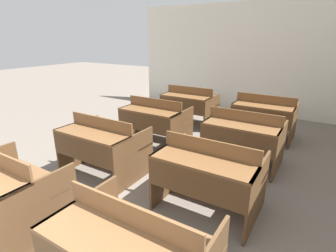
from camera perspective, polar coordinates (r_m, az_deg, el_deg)
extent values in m
cube|color=white|center=(7.07, 16.38, 13.78)|extent=(5.94, 0.06, 2.70)
cube|color=brown|center=(2.81, -25.78, -16.63)|extent=(0.03, 0.82, 0.68)
cube|color=brown|center=(3.27, -27.73, -9.81)|extent=(1.09, 0.34, 0.03)
cube|color=brown|center=(3.40, -27.00, -13.97)|extent=(1.04, 0.04, 0.04)
cube|color=brown|center=(2.45, -17.71, -21.32)|extent=(0.03, 0.82, 0.68)
cube|color=brown|center=(1.82, -12.27, -23.71)|extent=(1.09, 0.38, 0.03)
cube|color=brown|center=(1.85, -8.47, -18.49)|extent=(1.09, 0.02, 0.17)
cube|color=brown|center=(2.23, -3.14, -21.67)|extent=(1.09, 0.34, 0.03)
cube|color=brown|center=(4.24, -18.65, -3.54)|extent=(0.03, 0.82, 0.68)
cube|color=brown|center=(3.54, -7.30, -7.19)|extent=(0.03, 0.82, 0.68)
cube|color=brown|center=(3.61, -16.31, -1.63)|extent=(1.09, 0.38, 0.03)
cube|color=brown|center=(3.57, -18.19, -5.02)|extent=(1.04, 0.02, 0.31)
cube|color=brown|center=(3.70, -14.41, 0.62)|extent=(1.09, 0.02, 0.17)
cube|color=brown|center=(3.99, -11.20, -2.81)|extent=(1.09, 0.34, 0.03)
cube|color=brown|center=(4.10, -10.95, -6.44)|extent=(1.04, 0.04, 0.04)
cube|color=brown|center=(3.27, 0.27, -9.29)|extent=(0.03, 0.82, 0.68)
cube|color=brown|center=(2.94, 18.88, -13.96)|extent=(0.03, 0.82, 0.68)
cube|color=brown|center=(2.73, 7.54, -7.77)|extent=(1.09, 0.38, 0.03)
cube|color=brown|center=(2.67, 5.74, -12.52)|extent=(1.04, 0.02, 0.31)
cube|color=brown|center=(2.84, 9.13, -4.57)|extent=(1.09, 0.02, 0.17)
cube|color=brown|center=(3.22, 10.78, -8.26)|extent=(1.09, 0.34, 0.03)
cube|color=brown|center=(3.35, 10.48, -12.52)|extent=(1.04, 0.04, 0.04)
cube|color=#54381F|center=(5.13, -7.48, 1.17)|extent=(0.03, 0.82, 0.68)
cube|color=#54381F|center=(4.56, 3.03, -0.96)|extent=(0.03, 0.82, 0.68)
cube|color=brown|center=(4.56, -4.13, 3.31)|extent=(1.09, 0.38, 0.03)
cube|color=#54381F|center=(4.47, -5.42, 0.69)|extent=(1.04, 0.02, 0.31)
cube|color=brown|center=(4.67, -2.86, 4.99)|extent=(1.09, 0.02, 0.17)
cube|color=brown|center=(4.99, -1.00, 1.96)|extent=(1.09, 0.34, 0.03)
cube|color=#54381F|center=(5.07, -0.99, -1.06)|extent=(1.04, 0.04, 0.04)
cube|color=brown|center=(4.37, 9.32, -2.11)|extent=(0.03, 0.82, 0.68)
cube|color=brown|center=(4.12, 23.15, -4.75)|extent=(0.03, 0.82, 0.68)
cube|color=brown|center=(3.90, 15.55, -0.03)|extent=(1.09, 0.38, 0.03)
cube|color=brown|center=(3.80, 14.54, -3.19)|extent=(1.04, 0.02, 0.31)
cube|color=brown|center=(4.04, 16.41, 2.00)|extent=(1.09, 0.02, 0.17)
cube|color=brown|center=(4.40, 17.02, -1.23)|extent=(1.09, 0.34, 0.03)
cube|color=brown|center=(4.50, 16.68, -4.57)|extent=(1.04, 0.04, 0.04)
cube|color=#54371E|center=(6.20, 0.40, 4.44)|extent=(0.03, 0.82, 0.68)
cube|color=#54371E|center=(5.74, 9.54, 2.99)|extent=(0.03, 0.82, 0.68)
cube|color=brown|center=(5.69, 3.88, 6.46)|extent=(1.09, 0.38, 0.03)
cube|color=#54371E|center=(5.57, 2.97, 4.43)|extent=(1.04, 0.02, 0.31)
cube|color=brown|center=(5.83, 4.74, 7.72)|extent=(1.09, 0.02, 0.17)
cube|color=brown|center=(6.14, 5.85, 5.11)|extent=(1.09, 0.34, 0.03)
cube|color=#54371E|center=(6.21, 5.76, 2.61)|extent=(1.04, 0.04, 0.04)
cube|color=#52361D|center=(5.56, 14.77, 2.09)|extent=(0.03, 0.82, 0.68)
cube|color=#52361D|center=(5.37, 25.64, 0.23)|extent=(0.03, 0.82, 0.68)
cube|color=brown|center=(5.15, 19.99, 4.03)|extent=(1.09, 0.38, 0.03)
cube|color=#52361D|center=(5.02, 19.33, 1.74)|extent=(1.04, 0.02, 0.31)
cube|color=brown|center=(5.30, 20.53, 5.46)|extent=(1.09, 0.02, 0.17)
cube|color=brown|center=(5.64, 20.74, 2.73)|extent=(1.09, 0.34, 0.03)
cube|color=#52361D|center=(5.72, 20.42, 0.05)|extent=(1.04, 0.04, 0.04)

